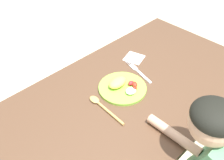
{
  "coord_description": "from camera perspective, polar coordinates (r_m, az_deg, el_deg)",
  "views": [
    {
      "loc": [
        -0.71,
        -0.6,
        1.63
      ],
      "look_at": [
        -0.0,
        0.11,
        0.77
      ],
      "focal_mm": 41.63,
      "sensor_mm": 36.0,
      "label": 1
    }
  ],
  "objects": [
    {
      "name": "dining_table",
      "position": [
        1.36,
        3.34,
        -6.07
      ],
      "size": [
        1.45,
        0.77,
        0.75
      ],
      "color": "brown",
      "rests_on": "ground_plane"
    },
    {
      "name": "plate",
      "position": [
        1.29,
        2.15,
        -1.57
      ],
      "size": [
        0.24,
        0.24,
        0.05
      ],
      "color": "#8ED243",
      "rests_on": "dining_table"
    },
    {
      "name": "fork",
      "position": [
        1.41,
        5.85,
        1.81
      ],
      "size": [
        0.07,
        0.22,
        0.01
      ],
      "rotation": [
        0.0,
        0.0,
        1.34
      ],
      "color": "silver",
      "rests_on": "dining_table"
    },
    {
      "name": "spoon",
      "position": [
        1.21,
        -2.24,
        -5.7
      ],
      "size": [
        0.04,
        0.23,
        0.01
      ],
      "rotation": [
        0.0,
        0.0,
        1.52
      ],
      "color": "tan",
      "rests_on": "dining_table"
    },
    {
      "name": "napkin",
      "position": [
        1.5,
        4.88,
        4.83
      ],
      "size": [
        0.13,
        0.13,
        0.0
      ],
      "primitive_type": "cube",
      "rotation": [
        0.0,
        0.0,
        0.3
      ],
      "color": "white",
      "rests_on": "dining_table"
    }
  ]
}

